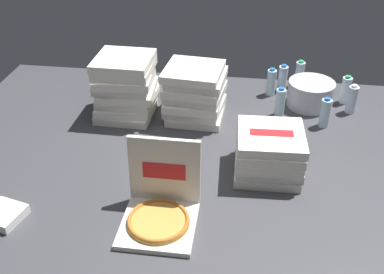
% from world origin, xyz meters
% --- Properties ---
extents(ground_plane, '(3.20, 2.40, 0.02)m').
position_xyz_m(ground_plane, '(0.00, 0.00, -0.01)').
color(ground_plane, '#38383D').
extents(open_pizza_box, '(0.35, 0.38, 0.38)m').
position_xyz_m(open_pizza_box, '(-0.11, -0.43, 0.08)').
color(open_pizza_box, silver).
rests_on(open_pizza_box, ground_plane).
extents(pizza_stack_right_mid, '(0.37, 0.38, 0.25)m').
position_xyz_m(pizza_stack_right_mid, '(0.40, 0.02, 0.13)').
color(pizza_stack_right_mid, silver).
rests_on(pizza_stack_right_mid, ground_plane).
extents(pizza_stack_left_far, '(0.40, 0.41, 0.35)m').
position_xyz_m(pizza_stack_left_far, '(-0.08, 0.57, 0.18)').
color(pizza_stack_left_far, silver).
rests_on(pizza_stack_left_far, ground_plane).
extents(pizza_stack_left_near, '(0.39, 0.39, 0.40)m').
position_xyz_m(pizza_stack_left_near, '(-0.53, 0.54, 0.20)').
color(pizza_stack_left_near, silver).
rests_on(pizza_stack_left_near, ground_plane).
extents(ice_bucket, '(0.31, 0.31, 0.18)m').
position_xyz_m(ice_bucket, '(0.68, 0.83, 0.09)').
color(ice_bucket, '#B7BABF').
rests_on(ice_bucket, ground_plane).
extents(water_bottle_0, '(0.07, 0.07, 0.20)m').
position_xyz_m(water_bottle_0, '(0.50, 1.03, 0.10)').
color(water_bottle_0, silver).
rests_on(water_bottle_0, ground_plane).
extents(water_bottle_1, '(0.07, 0.07, 0.20)m').
position_xyz_m(water_bottle_1, '(0.92, 0.90, 0.10)').
color(water_bottle_1, white).
rests_on(water_bottle_1, ground_plane).
extents(water_bottle_2, '(0.07, 0.07, 0.20)m').
position_xyz_m(water_bottle_2, '(0.75, 0.56, 0.10)').
color(water_bottle_2, silver).
rests_on(water_bottle_2, ground_plane).
extents(water_bottle_3, '(0.07, 0.07, 0.20)m').
position_xyz_m(water_bottle_3, '(0.42, 0.95, 0.10)').
color(water_bottle_3, silver).
rests_on(water_bottle_3, ground_plane).
extents(water_bottle_4, '(0.07, 0.07, 0.20)m').
position_xyz_m(water_bottle_4, '(0.62, 1.12, 0.10)').
color(water_bottle_4, silver).
rests_on(water_bottle_4, ground_plane).
extents(water_bottle_5, '(0.07, 0.07, 0.20)m').
position_xyz_m(water_bottle_5, '(0.95, 0.77, 0.10)').
color(water_bottle_5, silver).
rests_on(water_bottle_5, ground_plane).
extents(water_bottle_6, '(0.07, 0.07, 0.20)m').
position_xyz_m(water_bottle_6, '(0.47, 0.66, 0.10)').
color(water_bottle_6, silver).
rests_on(water_bottle_6, ground_plane).
extents(napkin_pile, '(0.21, 0.21, 0.05)m').
position_xyz_m(napkin_pile, '(-0.87, -0.53, 0.02)').
color(napkin_pile, white).
rests_on(napkin_pile, ground_plane).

